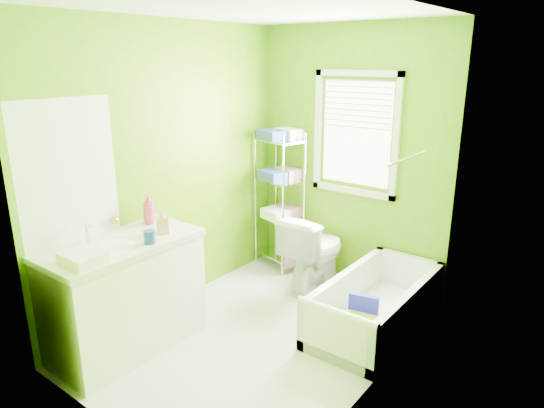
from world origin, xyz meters
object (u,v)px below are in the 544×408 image
Objects in this scene: toilet at (314,251)px; vanity at (125,292)px; bathtub at (374,312)px; wire_shelf_unit at (281,186)px.

vanity reaches higher than toilet.
vanity is (-1.46, -1.48, 0.34)m from bathtub.
bathtub is at bearing 45.39° from vanity.
toilet is at bearing 71.27° from vanity.
bathtub is 0.94m from toilet.
bathtub is 1.19× the size of vanity.
toilet is at bearing -20.49° from wire_shelf_unit.
wire_shelf_unit reaches higher than bathtub.
bathtub is 1.73m from wire_shelf_unit.
vanity is at bearing -134.61° from bathtub.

